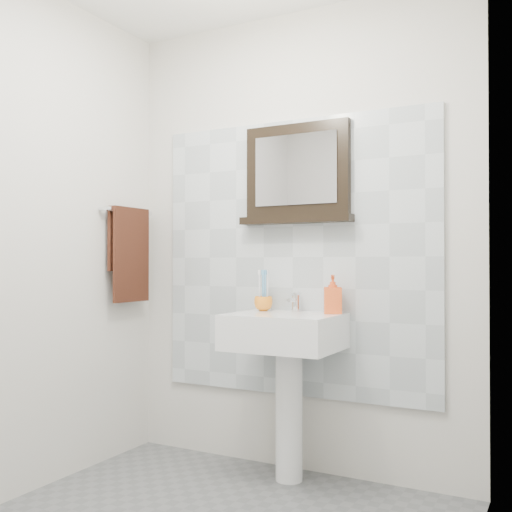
{
  "coord_description": "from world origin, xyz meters",
  "views": [
    {
      "loc": [
        1.35,
        -1.89,
        1.12
      ],
      "look_at": [
        0.05,
        0.55,
        1.15
      ],
      "focal_mm": 42.0,
      "sensor_mm": 36.0,
      "label": 1
    }
  ],
  "objects": [
    {
      "name": "back_wall",
      "position": [
        0.0,
        1.1,
        1.25
      ],
      "size": [
        2.0,
        0.01,
        2.5
      ],
      "primitive_type": "cube",
      "color": "silver",
      "rests_on": "ground"
    },
    {
      "name": "toothbrush_cup",
      "position": [
        -0.13,
        0.98,
        0.9
      ],
      "size": [
        0.11,
        0.11,
        0.08
      ],
      "primitive_type": "imported",
      "rotation": [
        0.0,
        0.0,
        -0.12
      ],
      "color": "orange",
      "rests_on": "pedestal_sink"
    },
    {
      "name": "soap_dispenser",
      "position": [
        0.26,
        0.99,
        0.96
      ],
      "size": [
        0.12,
        0.12,
        0.2
      ],
      "primitive_type": "imported",
      "rotation": [
        0.0,
        0.0,
        0.4
      ],
      "color": "red",
      "rests_on": "pedestal_sink"
    },
    {
      "name": "right_wall",
      "position": [
        1.0,
        0.0,
        1.25
      ],
      "size": [
        0.01,
        2.2,
        2.5
      ],
      "primitive_type": "cube",
      "color": "silver",
      "rests_on": "ground"
    },
    {
      "name": "hand_towel",
      "position": [
        -0.94,
        0.84,
        1.21
      ],
      "size": [
        0.06,
        0.3,
        0.55
      ],
      "color": "#33170E",
      "rests_on": "towel_bar"
    },
    {
      "name": "pedestal_sink",
      "position": [
        0.05,
        0.87,
        0.68
      ],
      "size": [
        0.55,
        0.44,
        0.96
      ],
      "color": "white",
      "rests_on": "ground"
    },
    {
      "name": "toothbrushes",
      "position": [
        -0.13,
        0.98,
        0.98
      ],
      "size": [
        0.05,
        0.04,
        0.21
      ],
      "color": "white",
      "rests_on": "toothbrush_cup"
    },
    {
      "name": "left_wall",
      "position": [
        -1.0,
        0.0,
        1.25
      ],
      "size": [
        0.01,
        2.2,
        2.5
      ],
      "primitive_type": "cube",
      "color": "silver",
      "rests_on": "ground"
    },
    {
      "name": "framed_mirror",
      "position": [
        0.03,
        1.06,
        1.59
      ],
      "size": [
        0.63,
        0.11,
        0.54
      ],
      "color": "black",
      "rests_on": "back_wall"
    },
    {
      "name": "splashback",
      "position": [
        0.0,
        1.09,
        1.15
      ],
      "size": [
        1.6,
        0.02,
        1.5
      ],
      "primitive_type": "cube",
      "color": "#B6C0C5",
      "rests_on": "back_wall"
    },
    {
      "name": "towel_bar",
      "position": [
        -0.95,
        0.84,
        1.42
      ],
      "size": [
        0.07,
        0.4,
        0.03
      ],
      "color": "silver",
      "rests_on": "left_wall"
    }
  ]
}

